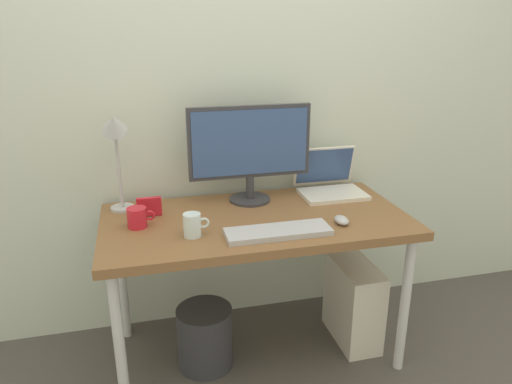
{
  "coord_description": "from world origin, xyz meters",
  "views": [
    {
      "loc": [
        -0.49,
        -1.94,
        1.55
      ],
      "look_at": [
        0.0,
        0.0,
        0.84
      ],
      "focal_mm": 33.54,
      "sensor_mm": 36.0,
      "label": 1
    }
  ],
  "objects_px": {
    "coffee_mug": "(137,218)",
    "computer_tower": "(353,302)",
    "wastebasket": "(205,337)",
    "monitor": "(250,148)",
    "keyboard": "(278,232)",
    "glass_cup": "(193,225)",
    "desk": "(256,230)",
    "laptop": "(329,182)",
    "desk_lamp": "(116,140)",
    "photo_frame": "(149,207)",
    "mouse": "(342,220)"
  },
  "relations": [
    {
      "from": "keyboard",
      "to": "photo_frame",
      "type": "bearing_deg",
      "value": 147.18
    },
    {
      "from": "monitor",
      "to": "computer_tower",
      "type": "xyz_separation_m",
      "value": [
        0.48,
        -0.23,
        -0.78
      ]
    },
    {
      "from": "desk",
      "to": "computer_tower",
      "type": "distance_m",
      "value": 0.67
    },
    {
      "from": "photo_frame",
      "to": "wastebasket",
      "type": "height_order",
      "value": "photo_frame"
    },
    {
      "from": "keyboard",
      "to": "mouse",
      "type": "distance_m",
      "value": 0.3
    },
    {
      "from": "laptop",
      "to": "glass_cup",
      "type": "bearing_deg",
      "value": -153.87
    },
    {
      "from": "desk",
      "to": "glass_cup",
      "type": "height_order",
      "value": "glass_cup"
    },
    {
      "from": "keyboard",
      "to": "computer_tower",
      "type": "bearing_deg",
      "value": 21.82
    },
    {
      "from": "desk",
      "to": "glass_cup",
      "type": "xyz_separation_m",
      "value": [
        -0.3,
        -0.14,
        0.11
      ]
    },
    {
      "from": "desk",
      "to": "keyboard",
      "type": "height_order",
      "value": "keyboard"
    },
    {
      "from": "monitor",
      "to": "coffee_mug",
      "type": "xyz_separation_m",
      "value": [
        -0.54,
        -0.2,
        -0.23
      ]
    },
    {
      "from": "desk",
      "to": "mouse",
      "type": "bearing_deg",
      "value": -25.75
    },
    {
      "from": "desk_lamp",
      "to": "photo_frame",
      "type": "relative_size",
      "value": 4.34
    },
    {
      "from": "desk_lamp",
      "to": "wastebasket",
      "type": "xyz_separation_m",
      "value": [
        0.33,
        -0.25,
        -0.91
      ]
    },
    {
      "from": "desk_lamp",
      "to": "mouse",
      "type": "distance_m",
      "value": 1.05
    },
    {
      "from": "glass_cup",
      "to": "wastebasket",
      "type": "distance_m",
      "value": 0.63
    },
    {
      "from": "computer_tower",
      "to": "wastebasket",
      "type": "xyz_separation_m",
      "value": [
        -0.76,
        -0.02,
        -0.06
      ]
    },
    {
      "from": "keyboard",
      "to": "computer_tower",
      "type": "xyz_separation_m",
      "value": [
        0.46,
        0.19,
        -0.52
      ]
    },
    {
      "from": "photo_frame",
      "to": "desk_lamp",
      "type": "bearing_deg",
      "value": 142.92
    },
    {
      "from": "photo_frame",
      "to": "wastebasket",
      "type": "relative_size",
      "value": 0.37
    },
    {
      "from": "wastebasket",
      "to": "laptop",
      "type": "bearing_deg",
      "value": 20.84
    },
    {
      "from": "keyboard",
      "to": "wastebasket",
      "type": "height_order",
      "value": "keyboard"
    },
    {
      "from": "mouse",
      "to": "photo_frame",
      "type": "distance_m",
      "value": 0.86
    },
    {
      "from": "desk_lamp",
      "to": "desk",
      "type": "bearing_deg",
      "value": -20.04
    },
    {
      "from": "desk",
      "to": "mouse",
      "type": "distance_m",
      "value": 0.39
    },
    {
      "from": "coffee_mug",
      "to": "desk_lamp",
      "type": "bearing_deg",
      "value": 108.5
    },
    {
      "from": "wastebasket",
      "to": "monitor",
      "type": "bearing_deg",
      "value": 41.67
    },
    {
      "from": "mouse",
      "to": "coffee_mug",
      "type": "distance_m",
      "value": 0.88
    },
    {
      "from": "glass_cup",
      "to": "photo_frame",
      "type": "bearing_deg",
      "value": 122.41
    },
    {
      "from": "wastebasket",
      "to": "desk_lamp",
      "type": "bearing_deg",
      "value": 142.56
    },
    {
      "from": "monitor",
      "to": "photo_frame",
      "type": "bearing_deg",
      "value": -169.52
    },
    {
      "from": "coffee_mug",
      "to": "computer_tower",
      "type": "distance_m",
      "value": 1.17
    },
    {
      "from": "desk_lamp",
      "to": "computer_tower",
      "type": "height_order",
      "value": "desk_lamp"
    },
    {
      "from": "desk",
      "to": "wastebasket",
      "type": "height_order",
      "value": "desk"
    },
    {
      "from": "monitor",
      "to": "glass_cup",
      "type": "xyz_separation_m",
      "value": [
        -0.32,
        -0.35,
        -0.22
      ]
    },
    {
      "from": "glass_cup",
      "to": "computer_tower",
      "type": "height_order",
      "value": "glass_cup"
    },
    {
      "from": "laptop",
      "to": "mouse",
      "type": "bearing_deg",
      "value": -104.49
    },
    {
      "from": "photo_frame",
      "to": "computer_tower",
      "type": "height_order",
      "value": "photo_frame"
    },
    {
      "from": "laptop",
      "to": "desk_lamp",
      "type": "relative_size",
      "value": 0.67
    },
    {
      "from": "laptop",
      "to": "monitor",
      "type": "bearing_deg",
      "value": -177.6
    },
    {
      "from": "desk",
      "to": "monitor",
      "type": "distance_m",
      "value": 0.4
    },
    {
      "from": "monitor",
      "to": "computer_tower",
      "type": "height_order",
      "value": "monitor"
    },
    {
      "from": "desk_lamp",
      "to": "keyboard",
      "type": "distance_m",
      "value": 0.82
    },
    {
      "from": "monitor",
      "to": "mouse",
      "type": "relative_size",
      "value": 6.55
    },
    {
      "from": "desk",
      "to": "coffee_mug",
      "type": "height_order",
      "value": "coffee_mug"
    },
    {
      "from": "computer_tower",
      "to": "keyboard",
      "type": "bearing_deg",
      "value": -158.18
    },
    {
      "from": "desk",
      "to": "desk_lamp",
      "type": "xyz_separation_m",
      "value": [
        -0.59,
        0.21,
        0.41
      ]
    },
    {
      "from": "keyboard",
      "to": "glass_cup",
      "type": "distance_m",
      "value": 0.35
    },
    {
      "from": "mouse",
      "to": "wastebasket",
      "type": "distance_m",
      "value": 0.85
    },
    {
      "from": "desk",
      "to": "laptop",
      "type": "relative_size",
      "value": 4.28
    }
  ]
}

